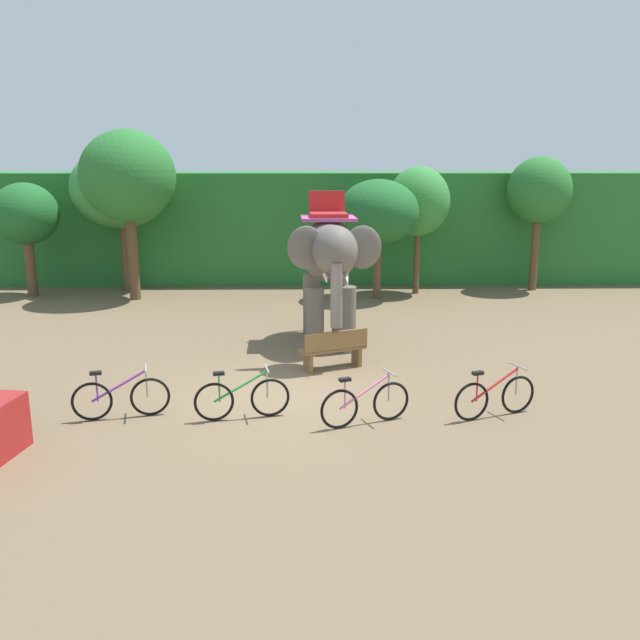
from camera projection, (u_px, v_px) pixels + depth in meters
The scene contains 14 objects.
ground_plane at pixel (280, 396), 13.06m from camera, with size 80.00×80.00×0.00m, color brown.
foliage_hedge at pixel (295, 224), 27.15m from camera, with size 36.00×6.00×4.10m, color #28702D.
tree_center_left at pixel (25, 215), 22.28m from camera, with size 2.18×2.18×3.83m.
tree_right at pixel (120, 188), 23.22m from camera, with size 3.41×3.41×4.99m.
tree_left at pixel (128, 177), 21.44m from camera, with size 3.06×3.06×5.52m.
tree_center_right at pixel (378, 212), 21.81m from camera, with size 2.67×2.67×3.96m.
tree_far_left at pixel (418, 202), 22.68m from camera, with size 2.13×2.13×4.36m.
tree_far_right at pixel (539, 191), 23.24m from camera, with size 2.20×2.20×4.69m.
elephant at pixel (329, 258), 16.19m from camera, with size 2.08×4.17×3.78m.
bike_purple at pixel (121, 398), 11.87m from camera, with size 1.68×0.58×0.92m.
bike_green at pixel (242, 398), 11.84m from camera, with size 1.68×0.55×0.92m.
bike_pink at pixel (365, 403), 11.58m from camera, with size 1.61×0.76×0.92m.
bike_red at pixel (495, 397), 11.92m from camera, with size 1.61×0.74×0.92m.
wooden_bench at pixel (334, 348), 14.67m from camera, with size 1.54×0.99×0.89m.
Camera 1 is at (0.57, -12.38, 4.46)m, focal length 37.40 mm.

